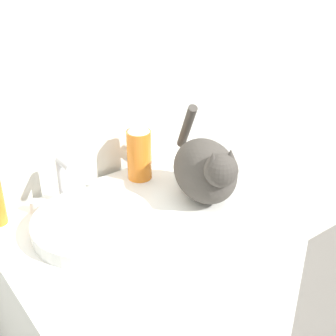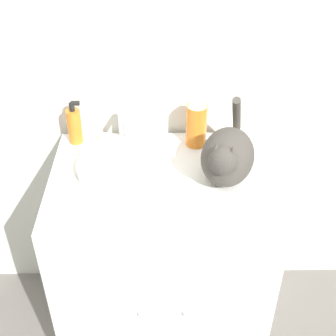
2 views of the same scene
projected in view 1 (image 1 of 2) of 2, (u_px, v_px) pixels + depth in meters
The scene contains 6 objects.
wall_back at pixel (73, 40), 1.29m from camera, with size 6.00×0.05×2.50m.
vanity_cabinet at pixel (145, 327), 1.47m from camera, with size 0.76×0.56×0.82m.
sink_basin at pixel (93, 224), 1.22m from camera, with size 0.32×0.32×0.04m.
faucet at pixel (63, 184), 1.32m from camera, with size 0.20×0.08×0.15m.
cat at pixel (206, 170), 1.33m from camera, with size 0.23×0.35×0.25m.
spray_bottle at pixel (139, 151), 1.44m from camera, with size 0.08×0.08×0.19m.
Camera 1 is at (-0.56, -0.61, 1.56)m, focal length 50.00 mm.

